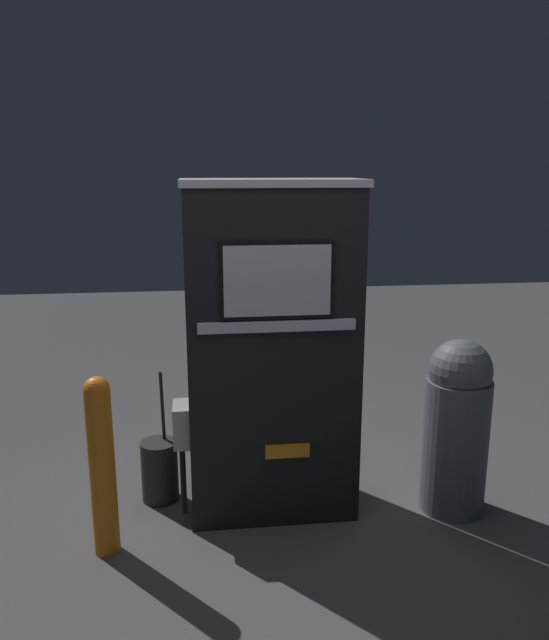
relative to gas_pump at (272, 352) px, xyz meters
name	(u,v)px	position (x,y,z in m)	size (l,w,h in m)	color
ground_plane	(277,526)	(0.00, -0.22, -0.95)	(14.00, 14.00, 0.00)	#4C4C4F
gas_pump	(272,352)	(0.00, 0.00, 0.00)	(1.04, 0.48, 1.90)	black
safety_bollard	(102,463)	(-0.91, -0.34, -0.45)	(0.13, 0.13, 0.96)	orange
trash_bin	(457,424)	(1.05, -0.14, -0.43)	(0.37, 0.37, 1.03)	#51565B
squeegee_bucket	(160,470)	(-0.66, 0.17, -0.76)	(0.22, 0.22, 0.83)	#262628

